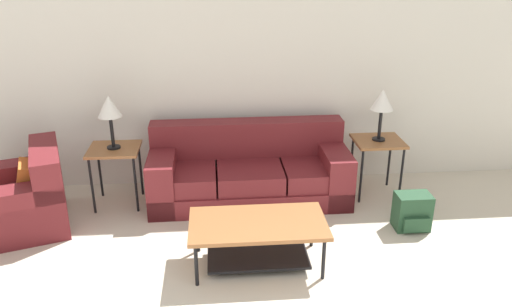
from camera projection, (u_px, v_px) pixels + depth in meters
wall_back at (257, 72)px, 5.59m from camera, size 8.98×0.06×2.60m
couch at (249, 173)px, 5.49m from camera, size 2.15×0.87×0.82m
armchair at (19, 200)px, 4.90m from camera, size 1.18×1.17×0.80m
coffee_table at (258, 233)px, 4.28m from camera, size 1.17×0.63×0.43m
side_table_left at (115, 155)px, 5.25m from camera, size 0.53×0.48×0.65m
side_table_right at (378, 146)px, 5.47m from camera, size 0.53×0.48×0.65m
table_lamp_left at (109, 108)px, 5.06m from camera, size 0.24×0.24×0.57m
table_lamp_right at (382, 101)px, 5.28m from camera, size 0.24×0.24×0.57m
backpack at (412, 212)px, 4.91m from camera, size 0.34×0.30×0.37m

